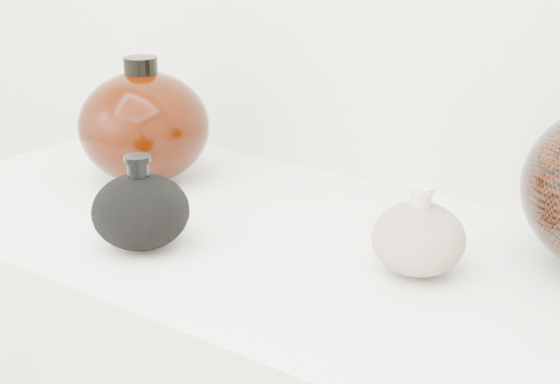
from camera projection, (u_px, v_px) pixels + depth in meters
The scene contains 3 objects.
black_gourd_vase at pixel (141, 210), 0.94m from camera, with size 0.13×0.13×0.12m.
cream_gourd_vase at pixel (418, 238), 0.88m from camera, with size 0.13×0.13×0.10m.
left_round_pot at pixel (144, 126), 1.16m from camera, with size 0.20×0.20×0.19m.
Camera 1 is at (0.48, 0.21, 1.29)m, focal length 50.00 mm.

